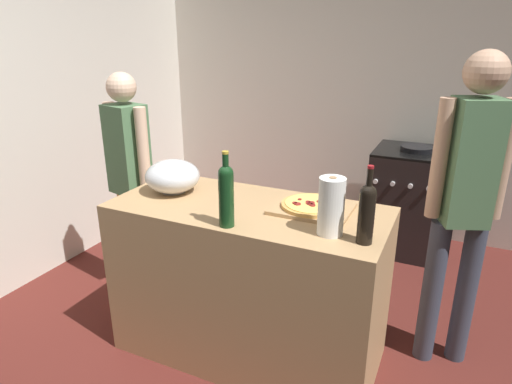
% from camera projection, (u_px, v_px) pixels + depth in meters
% --- Properties ---
extents(ground_plane, '(4.48, 3.47, 0.02)m').
position_uv_depth(ground_plane, '(301.00, 296.00, 3.23)').
color(ground_plane, '#511E19').
extents(kitchen_wall_rear, '(4.48, 0.10, 2.60)m').
position_uv_depth(kitchen_wall_rear, '(361.00, 89.00, 4.05)').
color(kitchen_wall_rear, silver).
rests_on(kitchen_wall_rear, ground_plane).
extents(kitchen_wall_left, '(0.10, 3.47, 2.60)m').
position_uv_depth(kitchen_wall_left, '(72.00, 97.00, 3.58)').
color(kitchen_wall_left, silver).
rests_on(kitchen_wall_left, ground_plane).
extents(counter, '(1.48, 0.67, 0.92)m').
position_uv_depth(counter, '(249.00, 282.00, 2.53)').
color(counter, tan).
rests_on(counter, ground_plane).
extents(cutting_board, '(0.40, 0.32, 0.02)m').
position_uv_depth(cutting_board, '(312.00, 209.00, 2.32)').
color(cutting_board, tan).
rests_on(cutting_board, counter).
extents(pizza, '(0.32, 0.32, 0.03)m').
position_uv_depth(pizza, '(312.00, 205.00, 2.32)').
color(pizza, tan).
rests_on(pizza, cutting_board).
extents(mixing_bowl, '(0.31, 0.31, 0.19)m').
position_uv_depth(mixing_bowl, '(173.00, 176.00, 2.56)').
color(mixing_bowl, '#B2B2B7').
rests_on(mixing_bowl, counter).
extents(paper_towel_roll, '(0.12, 0.12, 0.27)m').
position_uv_depth(paper_towel_roll, '(331.00, 206.00, 2.01)').
color(paper_towel_roll, white).
rests_on(paper_towel_roll, counter).
extents(wine_bottle_amber, '(0.07, 0.07, 0.35)m').
position_uv_depth(wine_bottle_amber, '(367.00, 211.00, 1.92)').
color(wine_bottle_amber, black).
rests_on(wine_bottle_amber, counter).
extents(wine_bottle_clear, '(0.07, 0.07, 0.37)m').
position_uv_depth(wine_bottle_clear, '(226.00, 193.00, 2.09)').
color(wine_bottle_clear, '#143819').
rests_on(wine_bottle_clear, counter).
extents(stove, '(0.67, 0.60, 0.92)m').
position_uv_depth(stove, '(412.00, 201.00, 3.77)').
color(stove, black).
rests_on(stove, ground_plane).
extents(person_in_stripes, '(0.39, 0.25, 1.56)m').
position_uv_depth(person_in_stripes, '(130.00, 174.00, 2.98)').
color(person_in_stripes, '#D88C4C').
rests_on(person_in_stripes, ground_plane).
extents(person_in_red, '(0.36, 0.27, 1.73)m').
position_uv_depth(person_in_red, '(465.00, 196.00, 2.29)').
color(person_in_red, '#383D4C').
rests_on(person_in_red, ground_plane).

